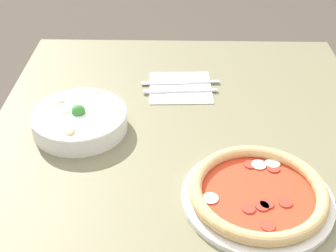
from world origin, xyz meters
name	(u,v)px	position (x,y,z in m)	size (l,w,h in m)	color
dining_table	(184,201)	(0.00, 0.00, 0.65)	(1.24, 0.92, 0.75)	#706B4C
pizza	(258,193)	(-0.10, -0.14, 0.77)	(0.29, 0.29, 0.04)	white
bowl	(80,119)	(0.13, 0.24, 0.78)	(0.22, 0.22, 0.07)	white
napkin	(180,88)	(0.32, 0.01, 0.75)	(0.17, 0.17, 0.00)	white
fork	(181,91)	(0.30, 0.01, 0.76)	(0.02, 0.20, 0.00)	silver
knife	(184,82)	(0.35, 0.00, 0.75)	(0.03, 0.21, 0.01)	silver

